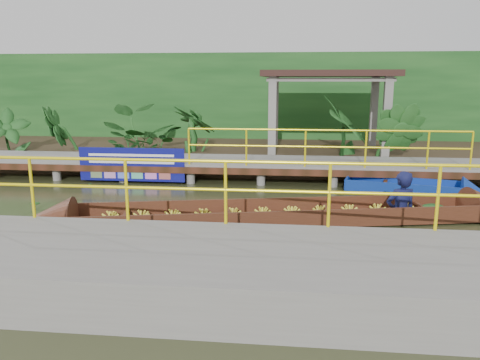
# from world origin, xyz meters

# --- Properties ---
(ground) EXTENTS (80.00, 80.00, 0.00)m
(ground) POSITION_xyz_m (0.00, 0.00, 0.00)
(ground) COLOR #30361B
(ground) RESTS_ON ground
(land_strip) EXTENTS (30.00, 8.00, 0.45)m
(land_strip) POSITION_xyz_m (0.00, 7.50, 0.23)
(land_strip) COLOR #332719
(land_strip) RESTS_ON ground
(far_dock) EXTENTS (16.00, 2.06, 1.66)m
(far_dock) POSITION_xyz_m (0.02, 3.43, 0.48)
(far_dock) COLOR slate
(far_dock) RESTS_ON ground
(near_dock) EXTENTS (18.00, 2.40, 1.73)m
(near_dock) POSITION_xyz_m (1.00, -4.20, 0.30)
(near_dock) COLOR slate
(near_dock) RESTS_ON ground
(pavilion) EXTENTS (4.40, 3.00, 3.00)m
(pavilion) POSITION_xyz_m (3.00, 6.30, 2.82)
(pavilion) COLOR slate
(pavilion) RESTS_ON ground
(foliage_backdrop) EXTENTS (30.00, 0.80, 4.00)m
(foliage_backdrop) POSITION_xyz_m (0.00, 10.00, 2.00)
(foliage_backdrop) COLOR #143F16
(foliage_backdrop) RESTS_ON ground
(vendor_boat) EXTENTS (10.30, 3.12, 2.32)m
(vendor_boat) POSITION_xyz_m (1.97, -0.71, 0.26)
(vendor_boat) COLOR #3D1E10
(vendor_boat) RESTS_ON ground
(moored_blue_boat) EXTENTS (3.50, 1.66, 0.81)m
(moored_blue_boat) POSITION_xyz_m (5.53, 1.83, 0.14)
(moored_blue_boat) COLOR navy
(moored_blue_boat) RESTS_ON ground
(blue_banner) EXTENTS (3.04, 0.04, 0.95)m
(blue_banner) POSITION_xyz_m (-2.64, 2.48, 0.56)
(blue_banner) COLOR navy
(blue_banner) RESTS_ON ground
(tropical_plants) EXTENTS (14.47, 1.47, 1.84)m
(tropical_plants) POSITION_xyz_m (-1.75, 5.30, 1.37)
(tropical_plants) COLOR #143F16
(tropical_plants) RESTS_ON ground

